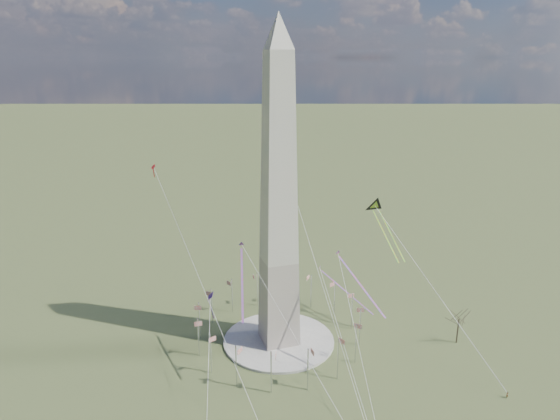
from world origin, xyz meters
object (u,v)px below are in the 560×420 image
object	(u,v)px
person_east	(507,395)
washington_monument	(279,200)
kite_delta_black	(376,209)
tree_near	(459,317)

from	to	relation	value
person_east	washington_monument	bearing A→B (deg)	-72.75
washington_monument	kite_delta_black	size ratio (longest dim) A/B	4.77
person_east	kite_delta_black	world-z (taller)	kite_delta_black
washington_monument	tree_near	world-z (taller)	washington_monument
kite_delta_black	tree_near	bearing A→B (deg)	115.50
washington_monument	tree_near	size ratio (longest dim) A/B	7.70
tree_near	person_east	xyz separation A→B (m)	(-4.24, -27.51, -8.35)
washington_monument	person_east	size ratio (longest dim) A/B	54.98
tree_near	kite_delta_black	world-z (taller)	kite_delta_black
washington_monument	tree_near	bearing A→B (deg)	-18.72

